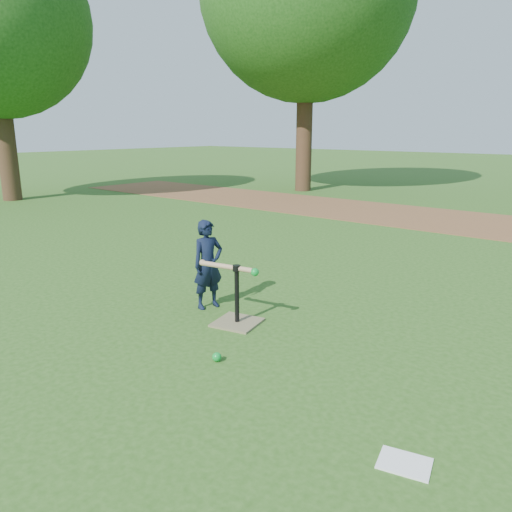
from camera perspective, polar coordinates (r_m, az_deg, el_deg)
The scene contains 7 objects.
ground at distance 4.96m, azimuth -2.94°, elevation -8.44°, with size 80.00×80.00×0.00m, color #285116.
dirt_strip at distance 11.46m, azimuth 23.36°, elevation 3.51°, with size 24.00×3.00×0.01m, color brown.
child at distance 5.45m, azimuth -5.51°, elevation -0.97°, with size 0.36×0.23×0.98m, color black.
wiffle_ball_ground at distance 4.33m, azimuth -4.50°, elevation -11.44°, with size 0.08×0.08×0.08m, color #0D992F.
clipboard at distance 3.30m, azimuth 16.61°, elevation -21.76°, with size 0.30×0.23×0.01m, color white.
batting_tee at distance 5.08m, azimuth -2.18°, elevation -6.56°, with size 0.52×0.52×0.61m.
swing_action at distance 4.98m, azimuth -3.04°, elevation -1.31°, with size 0.69×0.18×0.08m.
Camera 1 is at (3.11, -3.36, 1.92)m, focal length 35.00 mm.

